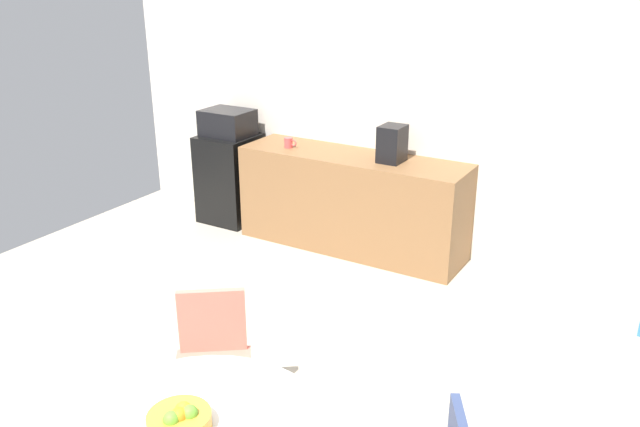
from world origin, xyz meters
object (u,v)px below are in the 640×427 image
microwave (228,123)px  fruit_bowl (180,420)px  chair_coral (212,347)px  mini_fridge (230,178)px  mug_white (289,143)px  coffee_maker (392,144)px

microwave → fruit_bowl: (2.45, -3.44, -0.24)m
chair_coral → microwave: bearing=126.3°
microwave → chair_coral: 3.31m
mini_fridge → chair_coral: mini_fridge is taller
mini_fridge → mug_white: size_ratio=6.98×
chair_coral → fruit_bowl: (0.51, -0.80, 0.27)m
mini_fridge → mug_white: 0.93m
fruit_bowl → mini_fridge: bearing=125.4°
mini_fridge → fruit_bowl: 4.23m
chair_coral → coffee_maker: bearing=93.0°
mini_fridge → coffee_maker: bearing=0.0°
microwave → fruit_bowl: 4.22m
mug_white → microwave: bearing=174.6°
mug_white → coffee_maker: coffee_maker is taller
microwave → coffee_maker: (1.80, 0.00, 0.03)m
chair_coral → mug_white: mug_white is taller
mini_fridge → chair_coral: (1.94, -2.64, 0.07)m
mini_fridge → coffee_maker: size_ratio=2.81×
fruit_bowl → coffee_maker: size_ratio=0.82×
fruit_bowl → chair_coral: bearing=122.4°
chair_coral → fruit_bowl: fruit_bowl is taller
mini_fridge → microwave: (0.00, 0.00, 0.58)m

